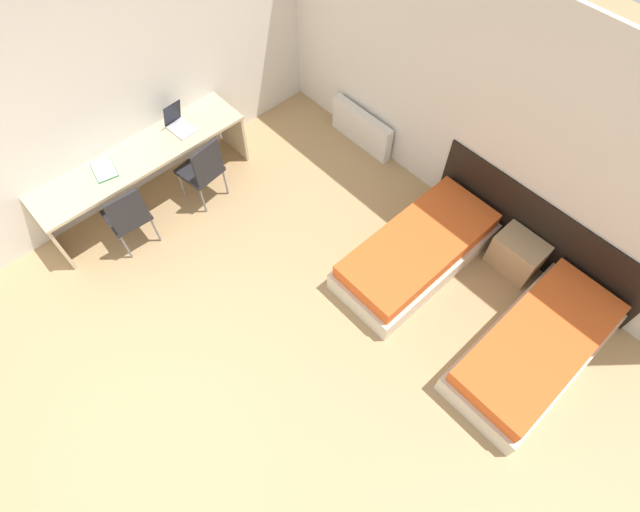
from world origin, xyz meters
name	(u,v)px	position (x,y,z in m)	size (l,w,h in m)	color
ground_plane	(130,435)	(0.00, 0.00, 0.00)	(20.00, 20.00, 0.00)	tan
wall_back	(463,103)	(0.00, 4.35, 1.35)	(6.07, 0.05, 2.70)	silver
wall_left	(141,77)	(-2.56, 2.16, 1.35)	(0.05, 5.32, 2.70)	silver
headboard_panel	(535,232)	(1.27, 4.31, 0.45)	(2.47, 0.03, 0.89)	black
bed_near_window	(417,252)	(0.51, 3.34, 0.21)	(0.85, 1.88, 0.44)	beige
bed_near_door	(535,348)	(2.03, 3.34, 0.21)	(0.85, 1.88, 0.44)	beige
nightstand	(517,254)	(1.27, 4.10, 0.23)	(0.52, 0.36, 0.46)	tan
radiator	(362,128)	(-1.22, 4.23, 0.25)	(0.95, 0.12, 0.49)	silver
desk	(142,164)	(-2.24, 1.72, 0.60)	(0.60, 2.46, 0.74)	#C6B28E
chair_near_laptop	(203,169)	(-1.79, 2.21, 0.51)	(0.48, 0.48, 0.92)	#232328
chair_near_notebook	(127,215)	(-1.79, 1.23, 0.51)	(0.45, 0.45, 0.92)	#232328
laptop	(178,123)	(-2.29, 2.29, 0.81)	(0.34, 0.25, 0.32)	silver
open_notebook	(104,170)	(-2.29, 1.33, 0.75)	(0.37, 0.28, 0.02)	#236B3D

